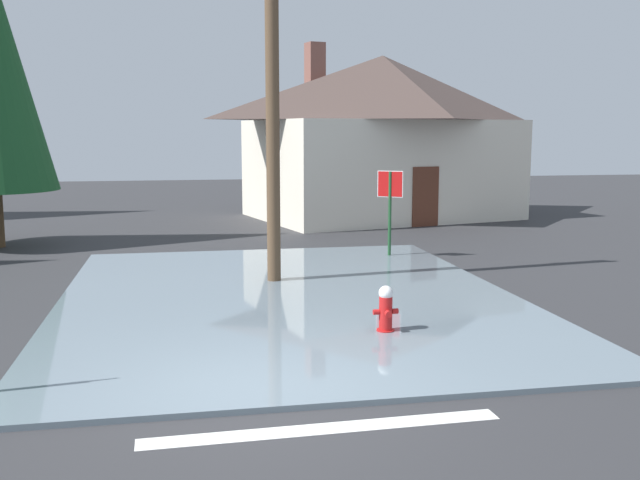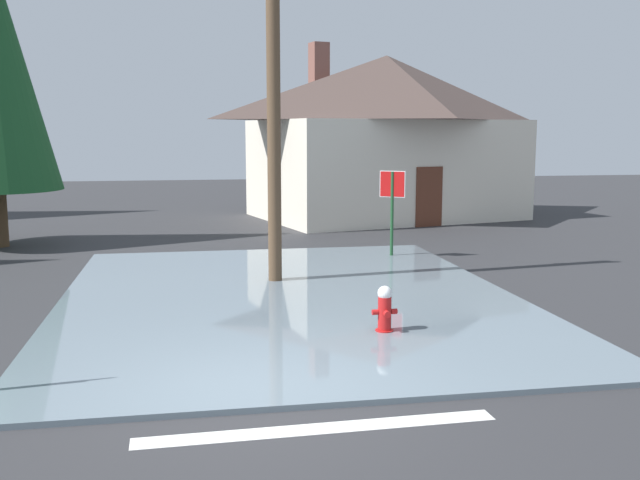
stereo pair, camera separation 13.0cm
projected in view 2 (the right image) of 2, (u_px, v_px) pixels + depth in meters
name	position (u px, v px, depth m)	size (l,w,h in m)	color
ground_plane	(261.00, 398.00, 8.90)	(80.00, 80.00, 0.10)	#2D2D30
flood_puddle	(289.00, 298.00, 13.86)	(8.50, 11.10, 0.08)	slate
lane_stop_bar	(319.00, 429.00, 7.85)	(3.96, 0.30, 0.01)	silver
fire_hydrant	(385.00, 311.00, 11.37)	(0.40, 0.34, 0.80)	red
utility_pole	(273.00, 64.00, 14.64)	(1.60, 0.28, 8.67)	brown
stop_sign_far	(392.00, 197.00, 18.14)	(0.56, 0.37, 2.20)	#1E4C28
house	(386.00, 134.00, 26.74)	(10.81, 8.56, 6.34)	silver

